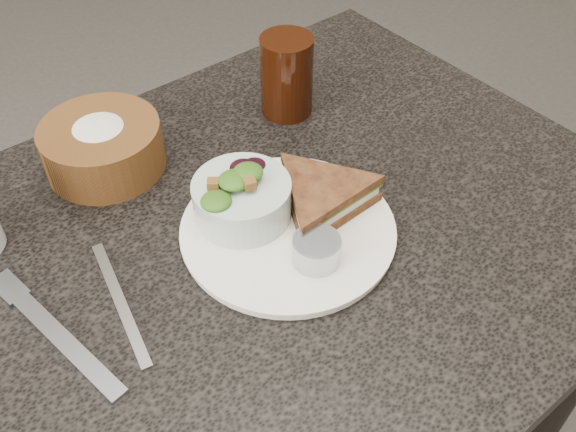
# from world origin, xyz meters

# --- Properties ---
(dining_table) EXTENTS (1.00, 0.70, 0.75)m
(dining_table) POSITION_xyz_m (0.00, 0.00, 0.38)
(dining_table) COLOR black
(dining_table) RESTS_ON floor
(dinner_plate) EXTENTS (0.25, 0.25, 0.01)m
(dinner_plate) POSITION_xyz_m (0.06, -0.02, 0.76)
(dinner_plate) COLOR white
(dinner_plate) RESTS_ON dining_table
(sandwich) EXTENTS (0.16, 0.16, 0.04)m
(sandwich) POSITION_xyz_m (0.11, -0.02, 0.78)
(sandwich) COLOR brown
(sandwich) RESTS_ON dinner_plate
(salad_bowl) EXTENTS (0.15, 0.15, 0.07)m
(salad_bowl) POSITION_xyz_m (0.03, 0.03, 0.79)
(salad_bowl) COLOR #ACBEB6
(salad_bowl) RESTS_ON dinner_plate
(dressing_ramekin) EXTENTS (0.07, 0.07, 0.03)m
(dressing_ramekin) POSITION_xyz_m (0.05, -0.08, 0.78)
(dressing_ramekin) COLOR #A5A9B4
(dressing_ramekin) RESTS_ON dinner_plate
(orange_wedge) EXTENTS (0.06, 0.06, 0.02)m
(orange_wedge) POSITION_xyz_m (0.08, 0.04, 0.77)
(orange_wedge) COLOR orange
(orange_wedge) RESTS_ON dinner_plate
(fork) EXTENTS (0.05, 0.20, 0.01)m
(fork) POSITION_xyz_m (-0.22, 0.01, 0.75)
(fork) COLOR gray
(fork) RESTS_ON dining_table
(knife) EXTENTS (0.05, 0.18, 0.00)m
(knife) POSITION_xyz_m (-0.15, 0.02, 0.75)
(knife) COLOR #A0A0A0
(knife) RESTS_ON dining_table
(bread_basket) EXTENTS (0.18, 0.18, 0.09)m
(bread_basket) POSITION_xyz_m (-0.05, 0.23, 0.79)
(bread_basket) COLOR brown
(bread_basket) RESTS_ON dining_table
(cola_glass) EXTENTS (0.09, 0.09, 0.13)m
(cola_glass) POSITION_xyz_m (0.22, 0.18, 0.81)
(cola_glass) COLOR black
(cola_glass) RESTS_ON dining_table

